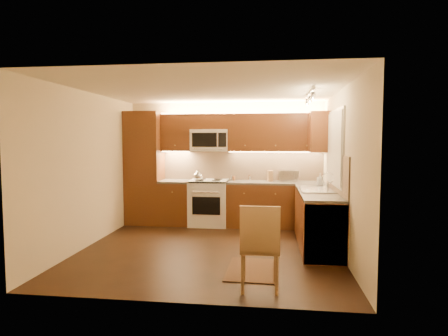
# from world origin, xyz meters

# --- Properties ---
(floor) EXTENTS (4.00, 4.00, 0.01)m
(floor) POSITION_xyz_m (0.00, 0.00, 0.00)
(floor) COLOR black
(floor) RESTS_ON ground
(ceiling) EXTENTS (4.00, 4.00, 0.01)m
(ceiling) POSITION_xyz_m (0.00, 0.00, 2.50)
(ceiling) COLOR beige
(ceiling) RESTS_ON ground
(wall_back) EXTENTS (4.00, 0.01, 2.50)m
(wall_back) POSITION_xyz_m (0.00, 2.00, 1.25)
(wall_back) COLOR beige
(wall_back) RESTS_ON ground
(wall_front) EXTENTS (4.00, 0.01, 2.50)m
(wall_front) POSITION_xyz_m (0.00, -2.00, 1.25)
(wall_front) COLOR beige
(wall_front) RESTS_ON ground
(wall_left) EXTENTS (0.01, 4.00, 2.50)m
(wall_left) POSITION_xyz_m (-2.00, 0.00, 1.25)
(wall_left) COLOR beige
(wall_left) RESTS_ON ground
(wall_right) EXTENTS (0.01, 4.00, 2.50)m
(wall_right) POSITION_xyz_m (2.00, 0.00, 1.25)
(wall_right) COLOR beige
(wall_right) RESTS_ON ground
(pantry) EXTENTS (0.70, 0.60, 2.30)m
(pantry) POSITION_xyz_m (-1.65, 1.70, 1.15)
(pantry) COLOR #4F2111
(pantry) RESTS_ON floor
(base_cab_back_left) EXTENTS (0.62, 0.60, 0.86)m
(base_cab_back_left) POSITION_xyz_m (-0.99, 1.70, 0.43)
(base_cab_back_left) COLOR #4F2111
(base_cab_back_left) RESTS_ON floor
(counter_back_left) EXTENTS (0.62, 0.60, 0.04)m
(counter_back_left) POSITION_xyz_m (-0.99, 1.70, 0.88)
(counter_back_left) COLOR #3C3937
(counter_back_left) RESTS_ON base_cab_back_left
(base_cab_back_right) EXTENTS (1.92, 0.60, 0.86)m
(base_cab_back_right) POSITION_xyz_m (1.04, 1.70, 0.43)
(base_cab_back_right) COLOR #4F2111
(base_cab_back_right) RESTS_ON floor
(counter_back_right) EXTENTS (1.92, 0.60, 0.04)m
(counter_back_right) POSITION_xyz_m (1.04, 1.70, 0.88)
(counter_back_right) COLOR #3C3937
(counter_back_right) RESTS_ON base_cab_back_right
(base_cab_right) EXTENTS (0.60, 2.00, 0.86)m
(base_cab_right) POSITION_xyz_m (1.70, 0.40, 0.43)
(base_cab_right) COLOR #4F2111
(base_cab_right) RESTS_ON floor
(counter_right) EXTENTS (0.60, 2.00, 0.04)m
(counter_right) POSITION_xyz_m (1.70, 0.40, 0.88)
(counter_right) COLOR #3C3937
(counter_right) RESTS_ON base_cab_right
(dishwasher) EXTENTS (0.58, 0.60, 0.84)m
(dishwasher) POSITION_xyz_m (1.70, -0.30, 0.43)
(dishwasher) COLOR silver
(dishwasher) RESTS_ON floor
(backsplash_back) EXTENTS (3.30, 0.02, 0.60)m
(backsplash_back) POSITION_xyz_m (0.35, 1.99, 1.20)
(backsplash_back) COLOR tan
(backsplash_back) RESTS_ON wall_back
(backsplash_right) EXTENTS (0.02, 2.00, 0.60)m
(backsplash_right) POSITION_xyz_m (1.99, 0.40, 1.20)
(backsplash_right) COLOR tan
(backsplash_right) RESTS_ON wall_right
(upper_cab_back_left) EXTENTS (0.62, 0.35, 0.75)m
(upper_cab_back_left) POSITION_xyz_m (-0.99, 1.82, 1.88)
(upper_cab_back_left) COLOR #4F2111
(upper_cab_back_left) RESTS_ON wall_back
(upper_cab_back_right) EXTENTS (1.92, 0.35, 0.75)m
(upper_cab_back_right) POSITION_xyz_m (1.04, 1.82, 1.88)
(upper_cab_back_right) COLOR #4F2111
(upper_cab_back_right) RESTS_ON wall_back
(upper_cab_bridge) EXTENTS (0.76, 0.35, 0.31)m
(upper_cab_bridge) POSITION_xyz_m (-0.30, 1.82, 2.09)
(upper_cab_bridge) COLOR #4F2111
(upper_cab_bridge) RESTS_ON wall_back
(upper_cab_right_corner) EXTENTS (0.35, 0.50, 0.75)m
(upper_cab_right_corner) POSITION_xyz_m (1.82, 1.40, 1.88)
(upper_cab_right_corner) COLOR #4F2111
(upper_cab_right_corner) RESTS_ON wall_right
(stove) EXTENTS (0.76, 0.65, 0.92)m
(stove) POSITION_xyz_m (-0.30, 1.68, 0.46)
(stove) COLOR silver
(stove) RESTS_ON floor
(microwave) EXTENTS (0.76, 0.38, 0.44)m
(microwave) POSITION_xyz_m (-0.30, 1.81, 1.72)
(microwave) COLOR silver
(microwave) RESTS_ON wall_back
(window_frame) EXTENTS (0.03, 1.44, 1.24)m
(window_frame) POSITION_xyz_m (1.99, 0.55, 1.60)
(window_frame) COLOR silver
(window_frame) RESTS_ON wall_right
(window_blinds) EXTENTS (0.02, 1.36, 1.16)m
(window_blinds) POSITION_xyz_m (1.97, 0.55, 1.60)
(window_blinds) COLOR silver
(window_blinds) RESTS_ON wall_right
(sink) EXTENTS (0.52, 0.86, 0.15)m
(sink) POSITION_xyz_m (1.70, 0.55, 0.98)
(sink) COLOR silver
(sink) RESTS_ON counter_right
(faucet) EXTENTS (0.20, 0.04, 0.30)m
(faucet) POSITION_xyz_m (1.88, 0.55, 1.05)
(faucet) COLOR silver
(faucet) RESTS_ON counter_right
(track_light_bar) EXTENTS (0.04, 1.20, 0.03)m
(track_light_bar) POSITION_xyz_m (1.55, 0.40, 2.46)
(track_light_bar) COLOR silver
(track_light_bar) RESTS_ON ceiling
(kettle) EXTENTS (0.24, 0.24, 0.23)m
(kettle) POSITION_xyz_m (-0.49, 1.49, 1.03)
(kettle) COLOR silver
(kettle) RESTS_ON stove
(toaster_oven) EXTENTS (0.40, 0.30, 0.23)m
(toaster_oven) POSITION_xyz_m (1.30, 1.79, 1.02)
(toaster_oven) COLOR silver
(toaster_oven) RESTS_ON counter_back_right
(knife_block) EXTENTS (0.12, 0.17, 0.21)m
(knife_block) POSITION_xyz_m (0.93, 1.81, 1.01)
(knife_block) COLOR olive
(knife_block) RESTS_ON counter_back_right
(spice_jar_a) EXTENTS (0.05, 0.05, 0.10)m
(spice_jar_a) POSITION_xyz_m (0.14, 1.85, 0.95)
(spice_jar_a) COLOR silver
(spice_jar_a) RESTS_ON counter_back_right
(spice_jar_b) EXTENTS (0.05, 0.05, 0.10)m
(spice_jar_b) POSITION_xyz_m (0.51, 1.94, 0.95)
(spice_jar_b) COLOR brown
(spice_jar_b) RESTS_ON counter_back_right
(spice_jar_c) EXTENTS (0.06, 0.06, 0.09)m
(spice_jar_c) POSITION_xyz_m (0.52, 1.87, 0.95)
(spice_jar_c) COLOR silver
(spice_jar_c) RESTS_ON counter_back_right
(spice_jar_d) EXTENTS (0.06, 0.06, 0.09)m
(spice_jar_d) POSITION_xyz_m (0.20, 1.83, 0.94)
(spice_jar_d) COLOR brown
(spice_jar_d) RESTS_ON counter_back_right
(soap_bottle) EXTENTS (0.11, 0.11, 0.21)m
(soap_bottle) POSITION_xyz_m (1.84, 1.23, 1.01)
(soap_bottle) COLOR #BBBCC0
(soap_bottle) RESTS_ON counter_right
(rug) EXTENTS (0.65, 0.95, 0.01)m
(rug) POSITION_xyz_m (0.70, -0.90, 0.01)
(rug) COLOR black
(rug) RESTS_ON floor
(dining_chair) EXTENTS (0.46, 0.46, 1.00)m
(dining_chair) POSITION_xyz_m (0.83, -1.50, 0.50)
(dining_chair) COLOR olive
(dining_chair) RESTS_ON floor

